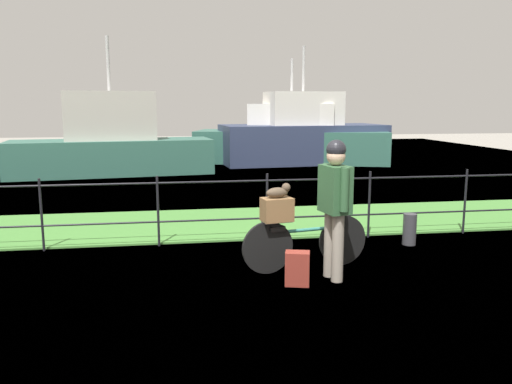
% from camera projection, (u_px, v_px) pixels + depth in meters
% --- Properties ---
extents(ground_plane, '(60.00, 60.00, 0.00)m').
position_uv_depth(ground_plane, '(230.00, 302.00, 5.40)').
color(ground_plane, gray).
extents(grass_strip, '(27.00, 2.40, 0.03)m').
position_uv_depth(grass_strip, '(209.00, 224.00, 8.92)').
color(grass_strip, '#478438').
rests_on(grass_strip, ground).
extents(harbor_water, '(30.00, 30.00, 0.00)m').
position_uv_depth(harbor_water, '(195.00, 175.00, 15.30)').
color(harbor_water, slate).
rests_on(harbor_water, ground).
extents(iron_fence, '(18.04, 0.04, 1.06)m').
position_uv_depth(iron_fence, '(213.00, 204.00, 7.57)').
color(iron_fence, black).
rests_on(iron_fence, ground).
extents(bicycle_main, '(1.69, 0.37, 0.66)m').
position_uv_depth(bicycle_main, '(305.00, 242.00, 6.43)').
color(bicycle_main, black).
rests_on(bicycle_main, ground).
extents(wooden_crate, '(0.41, 0.31, 0.29)m').
position_uv_depth(wooden_crate, '(277.00, 209.00, 6.23)').
color(wooden_crate, brown).
rests_on(wooden_crate, bicycle_main).
extents(terrier_dog, '(0.32, 0.19, 0.18)m').
position_uv_depth(terrier_dog, '(279.00, 192.00, 6.20)').
color(terrier_dog, '#4C3D2D').
rests_on(terrier_dog, wooden_crate).
extents(cyclist_person, '(0.33, 0.53, 1.68)m').
position_uv_depth(cyclist_person, '(335.00, 197.00, 5.96)').
color(cyclist_person, gray).
rests_on(cyclist_person, ground).
extents(backpack_on_paving, '(0.32, 0.25, 0.40)m').
position_uv_depth(backpack_on_paving, '(297.00, 268.00, 5.88)').
color(backpack_on_paving, maroon).
rests_on(backpack_on_paving, ground).
extents(mooring_bollard, '(0.20, 0.20, 0.47)m').
position_uv_depth(mooring_bollard, '(410.00, 229.00, 7.59)').
color(mooring_bollard, '#38383D').
rests_on(mooring_bollard, ground).
extents(moored_boat_near, '(6.03, 2.86, 4.16)m').
position_uv_depth(moored_boat_near, '(302.00, 137.00, 18.38)').
color(moored_boat_near, '#2D3856').
rests_on(moored_boat_near, ground).
extents(moored_boat_mid, '(6.14, 2.51, 4.09)m').
position_uv_depth(moored_boat_mid, '(112.00, 145.00, 15.30)').
color(moored_boat_mid, '#336656').
rests_on(moored_boat_mid, ground).
extents(moored_boat_far, '(7.24, 3.95, 3.73)m').
position_uv_depth(moored_boat_far, '(291.00, 141.00, 18.54)').
color(moored_boat_far, '#336656').
rests_on(moored_boat_far, ground).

